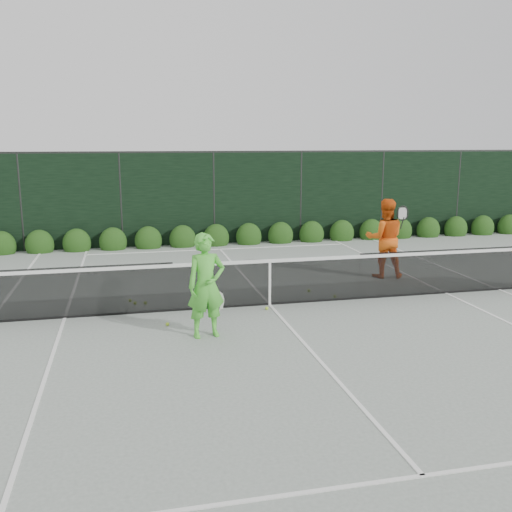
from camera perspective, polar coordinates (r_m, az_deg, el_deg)
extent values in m
plane|color=gray|center=(12.02, 1.37, -4.91)|extent=(80.00, 80.00, 0.00)
cube|color=black|center=(11.62, -19.17, -3.54)|extent=(4.40, 0.01, 1.02)
cube|color=black|center=(11.89, 1.38, -2.69)|extent=(4.00, 0.01, 0.96)
cube|color=black|center=(13.53, 18.90, -1.46)|extent=(4.40, 0.01, 1.02)
cube|color=white|center=(11.79, 1.39, -0.50)|extent=(12.80, 0.03, 0.07)
cube|color=black|center=(12.02, 1.37, -4.81)|extent=(12.80, 0.02, 0.04)
cube|color=white|center=(11.90, 1.38, -2.79)|extent=(0.05, 0.03, 0.91)
imported|color=#51C73A|center=(9.94, -5.00, -2.96)|extent=(0.73, 0.53, 1.84)
torus|color=beige|center=(10.15, -3.93, -4.57)|extent=(0.29, 0.14, 0.30)
cylinder|color=black|center=(10.22, -3.91, -5.86)|extent=(0.10, 0.03, 0.30)
imported|color=#E95B13|center=(14.61, 12.76, 1.74)|extent=(1.11, 0.96, 1.98)
torus|color=black|center=(14.50, 14.46, 4.16)|extent=(0.30, 0.05, 0.30)
cylinder|color=black|center=(14.53, 14.41, 3.22)|extent=(0.10, 0.03, 0.30)
cube|color=white|center=(14.35, 23.14, -3.11)|extent=(0.06, 23.77, 0.01)
cube|color=white|center=(11.74, -18.59, -5.89)|extent=(0.06, 23.77, 0.01)
cube|color=white|center=(13.60, 18.46, -3.54)|extent=(0.06, 23.77, 0.01)
cube|color=white|center=(23.48, -5.81, 3.13)|extent=(11.03, 0.06, 0.01)
cube|color=white|center=(18.12, -3.63, 0.69)|extent=(8.23, 0.06, 0.01)
cube|color=white|center=(6.51, 16.36, -20.34)|extent=(8.23, 0.06, 0.01)
cube|color=white|center=(12.02, 1.37, -4.88)|extent=(0.06, 12.80, 0.01)
cube|color=black|center=(18.99, -4.23, 5.73)|extent=(32.00, 0.06, 3.00)
cube|color=#262826|center=(18.89, -4.30, 10.35)|extent=(32.00, 0.06, 0.06)
cylinder|color=#262826|center=(19.03, -22.45, 4.91)|extent=(0.08, 0.08, 3.00)
cylinder|color=#262826|center=(18.77, -13.36, 5.39)|extent=(0.08, 0.08, 3.00)
cylinder|color=#262826|center=(18.99, -4.23, 5.73)|extent=(0.08, 0.08, 3.00)
cylinder|color=#262826|center=(19.66, 4.49, 5.93)|extent=(0.08, 0.08, 3.00)
cylinder|color=#262826|center=(20.75, 12.46, 5.98)|extent=(0.08, 0.08, 3.00)
cylinder|color=#262826|center=(22.20, 19.52, 5.94)|extent=(0.08, 0.08, 3.00)
ellipsoid|color=#11350E|center=(18.96, -24.11, 0.89)|extent=(0.86, 0.65, 0.94)
ellipsoid|color=#11350E|center=(18.78, -20.82, 1.05)|extent=(0.86, 0.65, 0.94)
ellipsoid|color=#11350E|center=(18.66, -17.48, 1.21)|extent=(0.86, 0.65, 0.94)
ellipsoid|color=#11350E|center=(18.60, -14.10, 1.36)|extent=(0.86, 0.65, 0.94)
ellipsoid|color=#11350E|center=(18.60, -10.72, 1.51)|extent=(0.86, 0.65, 0.94)
ellipsoid|color=#11350E|center=(18.68, -7.35, 1.66)|extent=(0.86, 0.65, 0.94)
ellipsoid|color=#11350E|center=(18.81, -4.01, 1.79)|extent=(0.86, 0.65, 0.94)
ellipsoid|color=#11350E|center=(19.01, -0.73, 1.92)|extent=(0.86, 0.65, 0.94)
ellipsoid|color=#11350E|center=(19.27, 2.47, 2.04)|extent=(0.86, 0.65, 0.94)
ellipsoid|color=#11350E|center=(19.59, 5.58, 2.15)|extent=(0.86, 0.65, 0.94)
ellipsoid|color=#11350E|center=(19.96, 8.57, 2.25)|extent=(0.86, 0.65, 0.94)
ellipsoid|color=#11350E|center=(20.39, 11.46, 2.34)|extent=(0.86, 0.65, 0.94)
ellipsoid|color=#11350E|center=(20.86, 14.21, 2.43)|extent=(0.86, 0.65, 0.94)
ellipsoid|color=#11350E|center=(21.38, 16.84, 2.50)|extent=(0.86, 0.65, 0.94)
ellipsoid|color=#11350E|center=(21.95, 19.34, 2.56)|extent=(0.86, 0.65, 0.94)
ellipsoid|color=#11350E|center=(22.55, 21.71, 2.62)|extent=(0.86, 0.65, 0.94)
ellipsoid|color=#11350E|center=(23.19, 23.96, 2.67)|extent=(0.86, 0.65, 0.94)
sphere|color=#ADD830|center=(13.06, 5.30, -3.47)|extent=(0.07, 0.07, 0.07)
sphere|color=#ADD830|center=(12.27, -11.00, -4.62)|extent=(0.07, 0.07, 0.07)
sphere|color=#ADD830|center=(12.65, 7.88, -4.02)|extent=(0.07, 0.07, 0.07)
sphere|color=#ADD830|center=(10.82, -8.85, -6.74)|extent=(0.07, 0.07, 0.07)
sphere|color=#ADD830|center=(11.67, 1.08, -5.24)|extent=(0.07, 0.07, 0.07)
sphere|color=#ADD830|center=(12.30, -12.01, -4.62)|extent=(0.07, 0.07, 0.07)
sphere|color=#ADD830|center=(12.52, -12.49, -4.36)|extent=(0.07, 0.07, 0.07)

